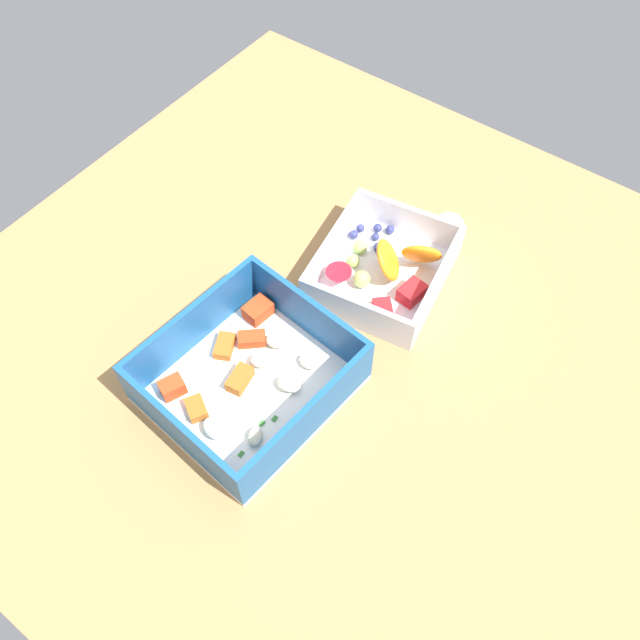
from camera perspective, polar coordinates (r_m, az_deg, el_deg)
name	(u,v)px	position (r cm, az deg, el deg)	size (l,w,h in cm)	color
table_surface	(327,332)	(73.53, 0.57, -1.03)	(80.00, 80.00, 2.00)	#9E7547
pasta_container	(248,376)	(67.52, -6.19, -4.84)	(20.06, 18.51, 6.56)	white
fruit_bowl	(383,269)	(75.51, 5.48, 4.39)	(17.41, 15.76, 5.63)	white
paper_cup_liner	(449,228)	(81.90, 11.02, 7.81)	(3.30, 3.30, 1.81)	white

